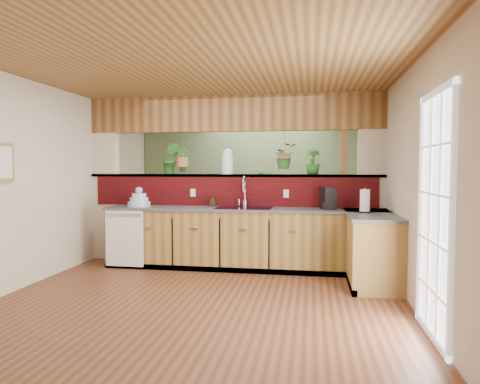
% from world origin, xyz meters
% --- Properties ---
extents(ground, '(4.60, 7.00, 0.01)m').
position_xyz_m(ground, '(0.00, 0.00, 0.00)').
color(ground, '#592F1B').
rests_on(ground, ground).
extents(ceiling, '(4.60, 7.00, 0.01)m').
position_xyz_m(ceiling, '(0.00, 0.00, 2.60)').
color(ceiling, brown).
rests_on(ceiling, ground).
extents(wall_back, '(4.60, 0.02, 2.60)m').
position_xyz_m(wall_back, '(0.00, 3.50, 1.30)').
color(wall_back, beige).
rests_on(wall_back, ground).
extents(wall_front, '(4.60, 0.02, 2.60)m').
position_xyz_m(wall_front, '(0.00, -3.50, 1.30)').
color(wall_front, beige).
rests_on(wall_front, ground).
extents(wall_left, '(0.02, 7.00, 2.60)m').
position_xyz_m(wall_left, '(-2.30, 0.00, 1.30)').
color(wall_left, beige).
rests_on(wall_left, ground).
extents(wall_right, '(0.02, 7.00, 2.60)m').
position_xyz_m(wall_right, '(2.30, 0.00, 1.30)').
color(wall_right, beige).
rests_on(wall_right, ground).
extents(pass_through_partition, '(4.60, 0.21, 2.60)m').
position_xyz_m(pass_through_partition, '(0.03, 1.35, 1.19)').
color(pass_through_partition, beige).
rests_on(pass_through_partition, ground).
extents(pass_through_ledge, '(4.60, 0.21, 0.04)m').
position_xyz_m(pass_through_ledge, '(0.00, 1.35, 1.37)').
color(pass_through_ledge, brown).
rests_on(pass_through_ledge, ground).
extents(header_beam, '(4.60, 0.15, 0.55)m').
position_xyz_m(header_beam, '(0.00, 1.35, 2.33)').
color(header_beam, brown).
rests_on(header_beam, ground).
extents(sage_backwall, '(4.55, 0.02, 2.55)m').
position_xyz_m(sage_backwall, '(0.00, 3.48, 1.30)').
color(sage_backwall, '#5C734E').
rests_on(sage_backwall, ground).
extents(countertop, '(4.14, 1.52, 0.90)m').
position_xyz_m(countertop, '(0.84, 0.87, 0.45)').
color(countertop, olive).
rests_on(countertop, ground).
extents(dishwasher, '(0.58, 0.03, 0.82)m').
position_xyz_m(dishwasher, '(-1.48, 0.66, 0.46)').
color(dishwasher, white).
rests_on(dishwasher, ground).
extents(navy_sink, '(0.82, 0.50, 0.18)m').
position_xyz_m(navy_sink, '(0.25, 0.98, 0.82)').
color(navy_sink, black).
rests_on(navy_sink, countertop).
extents(french_door, '(0.06, 1.02, 2.16)m').
position_xyz_m(french_door, '(2.27, -1.30, 1.05)').
color(french_door, white).
rests_on(french_door, ground).
extents(framed_print, '(0.04, 0.35, 0.45)m').
position_xyz_m(framed_print, '(-2.27, -0.80, 1.55)').
color(framed_print, olive).
rests_on(framed_print, wall_left).
extents(faucet, '(0.20, 0.20, 0.47)m').
position_xyz_m(faucet, '(0.23, 1.13, 1.15)').
color(faucet, '#B7B7B2').
rests_on(faucet, countertop).
extents(dish_stack, '(0.34, 0.34, 0.30)m').
position_xyz_m(dish_stack, '(-1.36, 0.94, 0.99)').
color(dish_stack, '#A7B5D8').
rests_on(dish_stack, countertop).
extents(soap_dispenser, '(0.08, 0.09, 0.18)m').
position_xyz_m(soap_dispenser, '(-0.25, 1.12, 0.99)').
color(soap_dispenser, '#352413').
rests_on(soap_dispenser, countertop).
extents(coffee_maker, '(0.17, 0.28, 0.32)m').
position_xyz_m(coffee_maker, '(1.46, 0.97, 1.05)').
color(coffee_maker, black).
rests_on(coffee_maker, countertop).
extents(paper_towel, '(0.15, 0.15, 0.33)m').
position_xyz_m(paper_towel, '(1.92, 0.58, 1.05)').
color(paper_towel, black).
rests_on(paper_towel, countertop).
extents(glass_jar, '(0.18, 0.18, 0.39)m').
position_xyz_m(glass_jar, '(-0.07, 1.35, 1.59)').
color(glass_jar, silver).
rests_on(glass_jar, pass_through_ledge).
extents(ledge_plant_left, '(0.31, 0.28, 0.49)m').
position_xyz_m(ledge_plant_left, '(-0.99, 1.35, 1.63)').
color(ledge_plant_left, '#22541D').
rests_on(ledge_plant_left, pass_through_ledge).
extents(ledge_plant_right, '(0.25, 0.25, 0.38)m').
position_xyz_m(ledge_plant_right, '(1.24, 1.35, 1.58)').
color(ledge_plant_right, '#22541D').
rests_on(ledge_plant_right, pass_through_ledge).
extents(hanging_plant_a, '(0.22, 0.18, 0.54)m').
position_xyz_m(hanging_plant_a, '(-0.80, 1.35, 1.74)').
color(hanging_plant_a, brown).
rests_on(hanging_plant_a, header_beam).
extents(hanging_plant_b, '(0.44, 0.41, 0.50)m').
position_xyz_m(hanging_plant_b, '(0.82, 1.35, 1.83)').
color(hanging_plant_b, brown).
rests_on(hanging_plant_b, header_beam).
extents(shelving_console, '(1.38, 0.44, 0.91)m').
position_xyz_m(shelving_console, '(-0.15, 3.25, 0.50)').
color(shelving_console, black).
rests_on(shelving_console, ground).
extents(shelf_plant_a, '(0.24, 0.18, 0.43)m').
position_xyz_m(shelf_plant_a, '(-0.61, 3.25, 1.17)').
color(shelf_plant_a, '#22541D').
rests_on(shelf_plant_a, shelving_console).
extents(shelf_plant_b, '(0.36, 0.36, 0.51)m').
position_xyz_m(shelf_plant_b, '(0.23, 3.25, 1.21)').
color(shelf_plant_b, '#22541D').
rests_on(shelf_plant_b, shelving_console).
extents(floor_plant, '(0.77, 0.70, 0.74)m').
position_xyz_m(floor_plant, '(0.63, 2.57, 0.37)').
color(floor_plant, '#22541D').
rests_on(floor_plant, ground).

